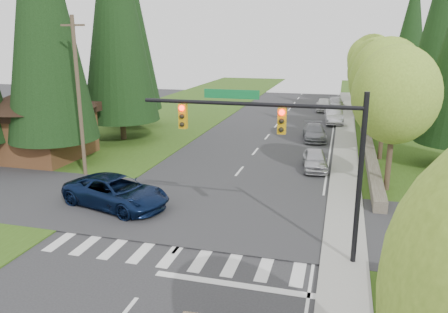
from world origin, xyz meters
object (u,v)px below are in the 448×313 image
at_px(parked_car_a, 315,160).
at_px(parked_car_c, 334,116).
at_px(suv_navy, 116,192).
at_px(parked_car_e, 336,103).
at_px(parked_car_d, 324,105).
at_px(parked_car_b, 314,132).

bearing_deg(parked_car_a, parked_car_c, 80.51).
xyz_separation_m(suv_navy, parked_car_c, (10.40, 27.16, -0.02)).
bearing_deg(parked_car_c, parked_car_e, 84.18).
bearing_deg(parked_car_a, parked_car_e, 81.43).
distance_m(parked_car_c, parked_car_d, 8.30).
height_order(suv_navy, parked_car_b, suv_navy).
xyz_separation_m(suv_navy, parked_car_d, (9.00, 35.34, -0.05)).
xyz_separation_m(parked_car_c, parked_car_d, (-1.40, 8.18, -0.03)).
bearing_deg(parked_car_b, parked_car_e, 78.29).
bearing_deg(parked_car_c, parked_car_a, -98.25).
xyz_separation_m(suv_navy, parked_car_a, (9.66, 9.72, -0.14)).
relative_size(parked_car_b, parked_car_e, 1.00).
bearing_deg(parked_car_e, parked_car_c, -95.82).
bearing_deg(parked_car_c, parked_car_b, -105.36).
distance_m(parked_car_a, parked_car_e, 28.22).
distance_m(suv_navy, parked_car_b, 20.87).
xyz_separation_m(suv_navy, parked_car_e, (10.40, 37.92, -0.14)).
distance_m(suv_navy, parked_car_d, 36.47).
height_order(suv_navy, parked_car_a, suv_navy).
relative_size(parked_car_a, parked_car_d, 0.88).
bearing_deg(suv_navy, parked_car_e, 0.64).
bearing_deg(parked_car_a, parked_car_d, 84.41).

